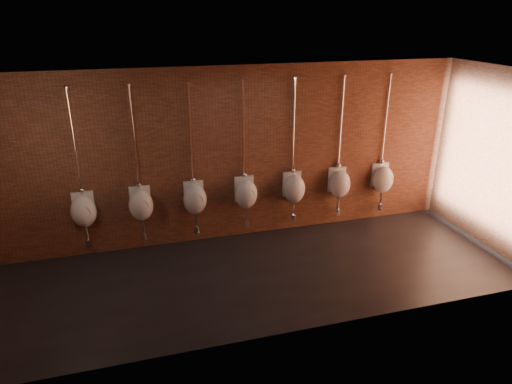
# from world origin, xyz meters

# --- Properties ---
(ground) EXTENTS (8.50, 8.50, 0.00)m
(ground) POSITION_xyz_m (0.00, 0.00, 0.00)
(ground) COLOR black
(ground) RESTS_ON ground
(room_shell) EXTENTS (8.54, 3.04, 3.22)m
(room_shell) POSITION_xyz_m (0.00, 0.00, 2.01)
(room_shell) COLOR black
(room_shell) RESTS_ON ground
(urinal_0) EXTENTS (0.44, 0.38, 2.72)m
(urinal_0) POSITION_xyz_m (-2.76, 1.35, 0.91)
(urinal_0) COLOR white
(urinal_0) RESTS_ON ground
(urinal_1) EXTENTS (0.44, 0.38, 2.72)m
(urinal_1) POSITION_xyz_m (-1.82, 1.35, 0.91)
(urinal_1) COLOR white
(urinal_1) RESTS_ON ground
(urinal_2) EXTENTS (0.44, 0.38, 2.72)m
(urinal_2) POSITION_xyz_m (-0.87, 1.35, 0.91)
(urinal_2) COLOR white
(urinal_2) RESTS_ON ground
(urinal_3) EXTENTS (0.44, 0.38, 2.72)m
(urinal_3) POSITION_xyz_m (0.08, 1.35, 0.91)
(urinal_3) COLOR white
(urinal_3) RESTS_ON ground
(urinal_4) EXTENTS (0.44, 0.38, 2.72)m
(urinal_4) POSITION_xyz_m (1.02, 1.35, 0.91)
(urinal_4) COLOR white
(urinal_4) RESTS_ON ground
(urinal_5) EXTENTS (0.44, 0.38, 2.72)m
(urinal_5) POSITION_xyz_m (1.97, 1.35, 0.91)
(urinal_5) COLOR white
(urinal_5) RESTS_ON ground
(urinal_6) EXTENTS (0.44, 0.38, 2.72)m
(urinal_6) POSITION_xyz_m (2.92, 1.35, 0.91)
(urinal_6) COLOR white
(urinal_6) RESTS_ON ground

